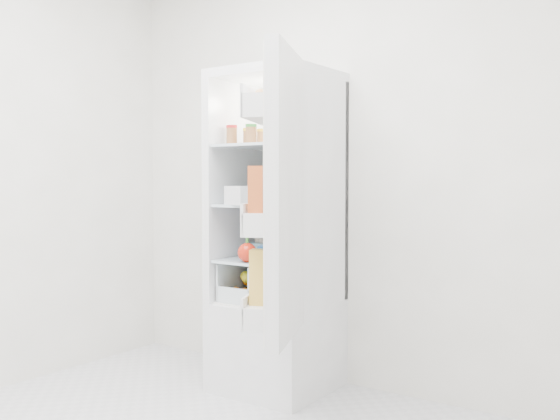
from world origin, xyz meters
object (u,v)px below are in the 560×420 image
Objects in this scene: refrigerator at (281,272)px; red_cabbage at (282,243)px; mushroom_bowl at (264,249)px; fridge_door at (280,202)px.

red_cabbage is (0.05, -0.07, 0.18)m from refrigerator.
fridge_door is at bearing -49.08° from mushroom_bowl.
mushroom_bowl is at bearing 170.82° from refrigerator.
red_cabbage is 0.22m from mushroom_bowl.
fridge_door is (0.55, -0.64, 0.31)m from mushroom_bowl.
red_cabbage is 0.14× the size of fridge_door.
refrigerator is at bearing 126.50° from red_cabbage.
refrigerator reaches higher than red_cabbage.
refrigerator is 0.18m from mushroom_bowl.
mushroom_bowl is at bearing 153.37° from red_cabbage.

